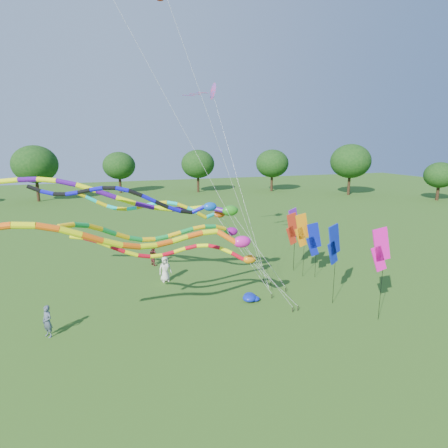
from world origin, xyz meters
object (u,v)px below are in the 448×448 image
object	(u,v)px
person_b	(47,321)
blue_nylon_heap	(247,298)
tube_kite_orange	(160,238)
tube_kite_red	(188,252)
person_c	(154,255)
person_a	(165,269)

from	to	relation	value
person_b	blue_nylon_heap	bearing A→B (deg)	53.37
person_b	tube_kite_orange	bearing A→B (deg)	25.29
tube_kite_red	tube_kite_orange	bearing A→B (deg)	-119.96
person_c	tube_kite_red	bearing A→B (deg)	160.45
tube_kite_red	person_a	size ratio (longest dim) A/B	6.59
tube_kite_red	person_c	bearing A→B (deg)	102.39
blue_nylon_heap	person_c	xyz separation A→B (m)	(-4.35, 9.05, 0.61)
tube_kite_red	tube_kite_orange	size ratio (longest dim) A/B	0.80
blue_nylon_heap	person_a	bearing A→B (deg)	129.14
tube_kite_red	tube_kite_orange	distance (m)	3.15
person_b	person_c	world-z (taller)	person_b
tube_kite_orange	person_b	world-z (taller)	tube_kite_orange
tube_kite_orange	person_b	distance (m)	7.53
tube_kite_red	person_b	bearing A→B (deg)	-172.94
person_c	blue_nylon_heap	bearing A→B (deg)	-175.95
blue_nylon_heap	person_c	distance (m)	10.06
blue_nylon_heap	person_a	distance (m)	6.63
person_a	tube_kite_orange	bearing A→B (deg)	-108.34
tube_kite_orange	person_c	world-z (taller)	tube_kite_orange
tube_kite_red	person_a	xyz separation A→B (m)	(-0.18, 6.14, -2.98)
tube_kite_red	person_c	xyz separation A→B (m)	(-0.37, 10.08, -3.08)
tube_kite_red	tube_kite_orange	xyz separation A→B (m)	(-1.80, -2.13, 1.47)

